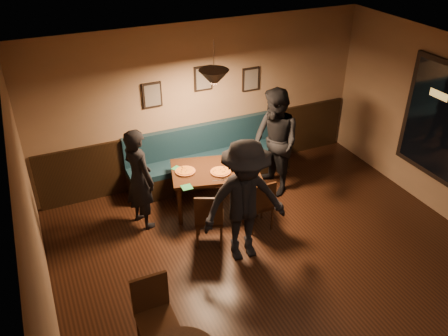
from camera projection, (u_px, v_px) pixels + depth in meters
name	position (u px, v px, depth m)	size (l,w,h in m)	color
floor	(307.00, 299.00, 6.03)	(7.00, 7.00, 0.00)	black
ceiling	(333.00, 97.00, 4.59)	(7.00, 7.00, 0.00)	silver
wall_back	(203.00, 103.00, 8.05)	(6.00, 6.00, 0.00)	#8C704F
wall_left	(43.00, 292.00, 4.25)	(7.00, 7.00, 0.00)	#8C704F
wainscot	(205.00, 149.00, 8.49)	(5.88, 0.06, 1.00)	black
booth_bench	(211.00, 156.00, 8.27)	(3.00, 0.60, 1.00)	#0F232D
picture_left	(152.00, 95.00, 7.55)	(0.32, 0.04, 0.42)	black
picture_center	(203.00, 78.00, 7.80)	(0.32, 0.04, 0.42)	black
picture_right	(251.00, 79.00, 8.19)	(0.32, 0.04, 0.42)	black
pendant_lamp	(214.00, 78.00, 6.63)	(0.44, 0.44, 0.25)	black
dining_table	(215.00, 189.00, 7.60)	(1.37, 0.88, 0.74)	black
chair_near_left	(209.00, 217.00, 6.79)	(0.40, 0.40, 0.91)	#301E0D
chair_near_right	(258.00, 203.00, 7.12)	(0.39, 0.39, 0.87)	black
diner_left	(139.00, 179.00, 7.00)	(0.60, 0.39, 1.65)	black
diner_right	(275.00, 143.00, 7.76)	(0.91, 0.71, 1.87)	black
diner_front	(245.00, 202.00, 6.30)	(1.19, 0.68, 1.84)	black
pizza_a	(185.00, 171.00, 7.32)	(0.32, 0.32, 0.04)	#BE6823
pizza_b	(221.00, 172.00, 7.31)	(0.32, 0.32, 0.04)	orange
pizza_c	(235.00, 159.00, 7.65)	(0.33, 0.33, 0.04)	gold
soda_glass	(255.00, 165.00, 7.36)	(0.08, 0.08, 0.16)	black
tabasco_bottle	(247.00, 160.00, 7.56)	(0.03, 0.03, 0.11)	#90040C
napkin_a	(177.00, 168.00, 7.43)	(0.14, 0.14, 0.01)	#207B3F
napkin_b	(187.00, 187.00, 6.95)	(0.16, 0.16, 0.01)	#1E713B
cutlery_set	(223.00, 180.00, 7.13)	(0.02, 0.18, 0.00)	silver
cafe_chair_far	(156.00, 319.00, 5.14)	(0.42, 0.42, 0.95)	black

